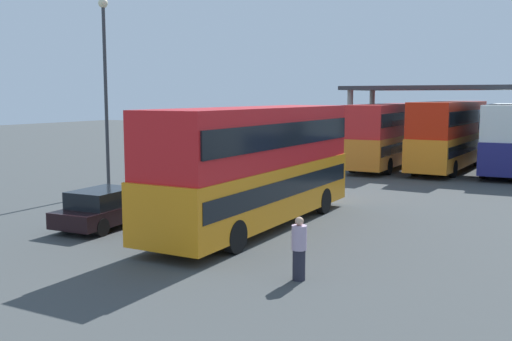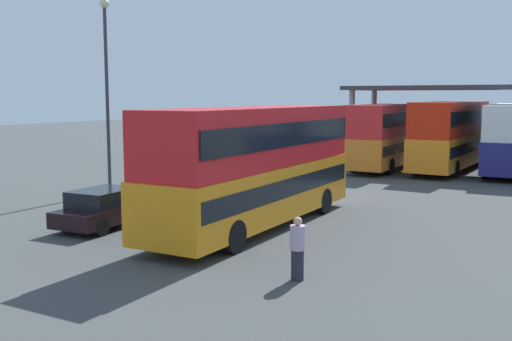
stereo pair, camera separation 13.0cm
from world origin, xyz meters
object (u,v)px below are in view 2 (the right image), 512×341
object	(u,v)px
lamppost_tall	(107,74)
pedestrian_waiting	(298,249)
double_decker_mid_row	(451,133)
double_decker_main	(256,162)
double_decker_near_canopy	(389,133)
parked_hatchback	(106,208)

from	to	relation	value
lamppost_tall	pedestrian_waiting	world-z (taller)	lamppost_tall
double_decker_mid_row	pedestrian_waiting	distance (m)	24.63
double_decker_main	double_decker_near_canopy	size ratio (longest dim) A/B	1.00
parked_hatchback	lamppost_tall	distance (m)	9.02
double_decker_near_canopy	parked_hatchback	bearing A→B (deg)	170.86
parked_hatchback	double_decker_near_canopy	size ratio (longest dim) A/B	0.38
parked_hatchback	double_decker_mid_row	world-z (taller)	double_decker_mid_row
double_decker_main	lamppost_tall	world-z (taller)	lamppost_tall
double_decker_main	double_decker_mid_row	bearing A→B (deg)	-7.75
double_decker_mid_row	pedestrian_waiting	xyz separation A→B (m)	(1.39, -24.54, -1.51)
double_decker_mid_row	double_decker_near_canopy	bearing A→B (deg)	100.16
double_decker_main	parked_hatchback	distance (m)	5.51
parked_hatchback	double_decker_near_canopy	world-z (taller)	double_decker_near_canopy
lamppost_tall	double_decker_mid_row	bearing A→B (deg)	53.98
double_decker_main	lamppost_tall	distance (m)	10.68
pedestrian_waiting	double_decker_near_canopy	bearing A→B (deg)	2.35
double_decker_main	double_decker_mid_row	size ratio (longest dim) A/B	1.00
double_decker_main	double_decker_near_canopy	xyz separation A→B (m)	(-1.20, 19.26, -0.07)
parked_hatchback	double_decker_mid_row	size ratio (longest dim) A/B	0.38
parked_hatchback	double_decker_near_canopy	bearing A→B (deg)	-12.40
double_decker_near_canopy	double_decker_mid_row	bearing A→B (deg)	-82.00
double_decker_main	pedestrian_waiting	bearing A→B (deg)	-141.20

